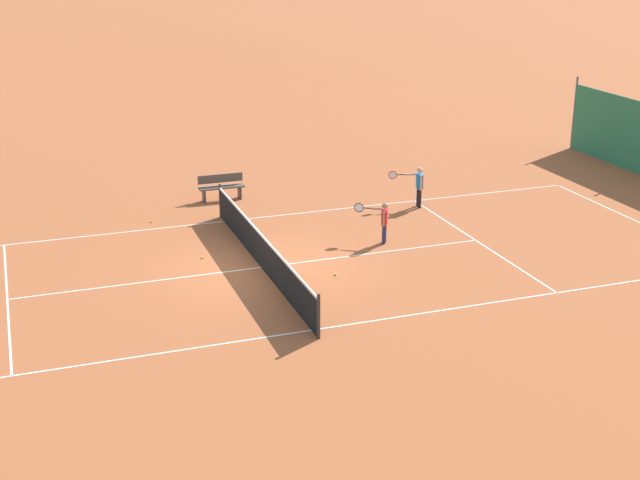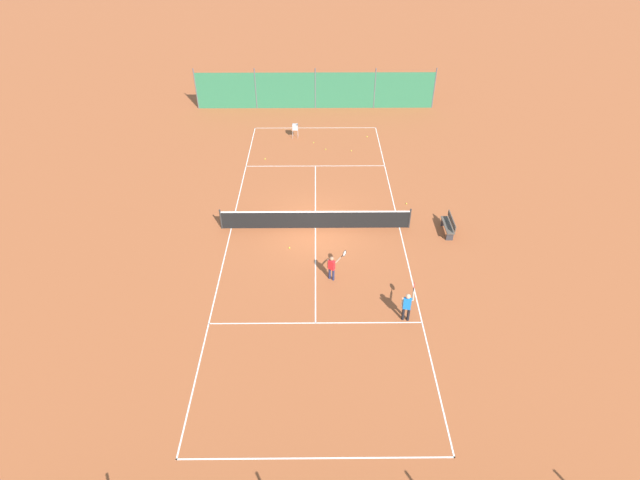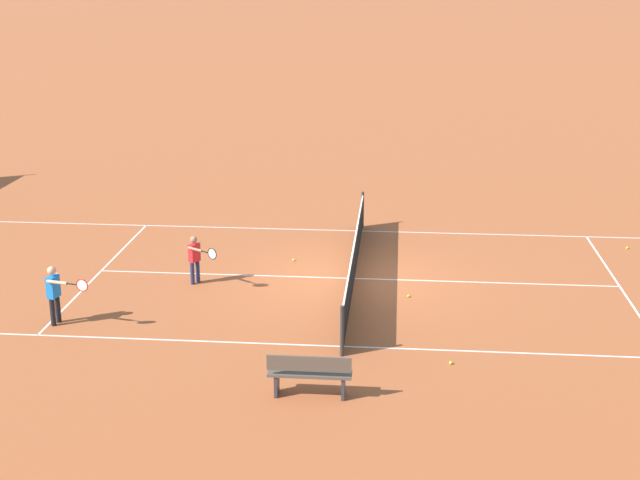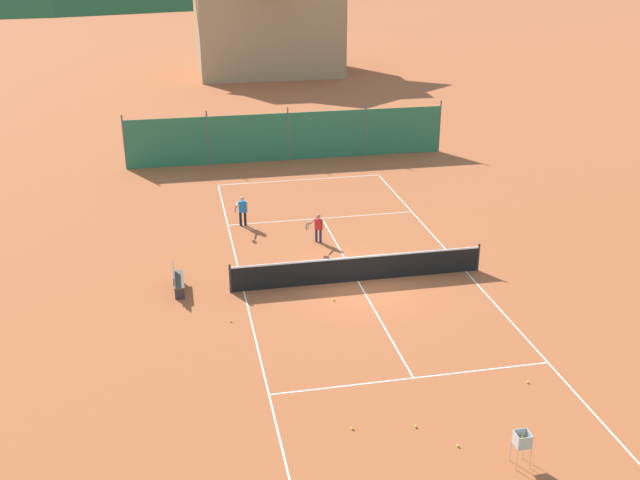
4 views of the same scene
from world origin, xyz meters
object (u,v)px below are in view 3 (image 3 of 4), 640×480
at_px(player_near_service, 55,291).
at_px(player_near_baseline, 196,256).
at_px(courtside_bench, 310,374).
at_px(tennis_net, 354,259).
at_px(tennis_ball_far_corner, 451,363).
at_px(tennis_ball_alley_left, 408,296).
at_px(tennis_ball_by_net_right, 627,248).
at_px(tennis_ball_service_box, 293,260).

relative_size(player_near_service, player_near_baseline, 1.09).
height_order(player_near_baseline, courtside_bench, player_near_baseline).
bearing_deg(tennis_net, courtside_bench, 175.87).
bearing_deg(tennis_ball_far_corner, player_near_service, 81.31).
distance_m(player_near_baseline, tennis_ball_alley_left, 5.18).
distance_m(tennis_ball_far_corner, courtside_bench, 3.06).
height_order(tennis_ball_by_net_right, tennis_ball_alley_left, same).
xyz_separation_m(player_near_baseline, tennis_ball_service_box, (1.91, -2.14, -0.67)).
bearing_deg(courtside_bench, tennis_ball_by_net_right, -39.48).
distance_m(player_near_service, player_near_baseline, 3.67).
bearing_deg(tennis_net, player_near_baseline, 100.64).
height_order(player_near_service, tennis_ball_far_corner, player_near_service).
relative_size(tennis_ball_far_corner, tennis_ball_alley_left, 1.00).
bearing_deg(tennis_ball_service_box, player_near_service, 135.78).
distance_m(tennis_ball_service_box, courtside_bench, 7.65).
xyz_separation_m(player_near_baseline, tennis_ball_alley_left, (-0.46, -5.12, -0.67)).
xyz_separation_m(tennis_net, tennis_ball_by_net_right, (3.04, -7.28, -0.47)).
bearing_deg(courtside_bench, tennis_net, -4.13).
bearing_deg(player_near_service, tennis_ball_alley_left, -72.98).
bearing_deg(player_near_baseline, tennis_ball_alley_left, -95.19).
xyz_separation_m(player_near_service, tennis_ball_service_box, (4.68, -4.55, -0.73)).
relative_size(tennis_ball_far_corner, tennis_ball_service_box, 1.00).
distance_m(player_near_baseline, courtside_bench, 6.55).
xyz_separation_m(player_near_baseline, tennis_ball_by_net_right, (3.75, -11.06, -0.67)).
relative_size(tennis_net, tennis_ball_service_box, 139.09).
distance_m(tennis_net, tennis_ball_far_corner, 5.23).
bearing_deg(tennis_ball_service_box, tennis_ball_far_corner, -147.60).
height_order(player_near_baseline, tennis_ball_alley_left, player_near_baseline).
height_order(tennis_net, tennis_ball_by_net_right, tennis_net).
relative_size(tennis_ball_alley_left, courtside_bench, 0.04).
relative_size(player_near_service, tennis_ball_by_net_right, 19.81).
bearing_deg(tennis_ball_service_box, player_near_baseline, 131.73).
distance_m(tennis_ball_by_net_right, tennis_ball_service_box, 9.11).
xyz_separation_m(tennis_ball_service_box, tennis_ball_alley_left, (-2.37, -2.98, 0.00)).
bearing_deg(tennis_ball_alley_left, tennis_ball_service_box, 51.47).
xyz_separation_m(tennis_ball_by_net_right, tennis_ball_alley_left, (-4.22, 5.94, 0.00)).
relative_size(player_near_service, tennis_ball_alley_left, 19.81).
bearing_deg(tennis_ball_by_net_right, tennis_ball_far_corner, 146.56).
distance_m(tennis_ball_by_net_right, courtside_bench, 12.17).
height_order(tennis_ball_by_net_right, courtside_bench, courtside_bench).
height_order(player_near_service, tennis_ball_alley_left, player_near_service).
bearing_deg(tennis_ball_service_box, tennis_ball_alley_left, -128.53).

